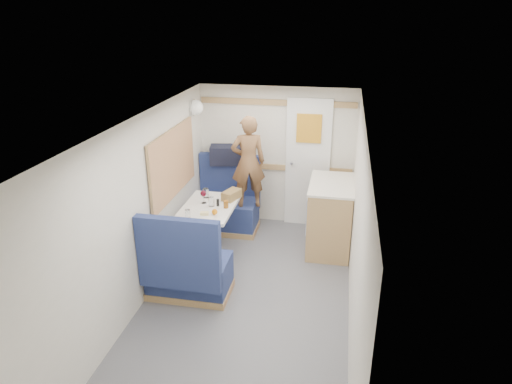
% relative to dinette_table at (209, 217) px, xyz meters
% --- Properties ---
extents(floor, '(4.50, 4.50, 0.00)m').
position_rel_dinette_table_xyz_m(floor, '(0.65, -1.00, -0.57)').
color(floor, '#515156').
rests_on(floor, ground).
extents(ceiling, '(4.50, 4.50, 0.00)m').
position_rel_dinette_table_xyz_m(ceiling, '(0.65, -1.00, 1.43)').
color(ceiling, silver).
rests_on(ceiling, wall_back).
extents(wall_back, '(2.20, 0.02, 2.00)m').
position_rel_dinette_table_xyz_m(wall_back, '(0.65, 1.25, 0.43)').
color(wall_back, silver).
rests_on(wall_back, floor).
extents(wall_left, '(0.02, 4.50, 2.00)m').
position_rel_dinette_table_xyz_m(wall_left, '(-0.45, -1.00, 0.43)').
color(wall_left, silver).
rests_on(wall_left, floor).
extents(wall_right, '(0.02, 4.50, 2.00)m').
position_rel_dinette_table_xyz_m(wall_right, '(1.75, -1.00, 0.43)').
color(wall_right, silver).
rests_on(wall_right, floor).
extents(oak_trim_low, '(2.15, 0.02, 0.08)m').
position_rel_dinette_table_xyz_m(oak_trim_low, '(0.65, 1.23, 0.28)').
color(oak_trim_low, '#A06F48').
rests_on(oak_trim_low, wall_back).
extents(oak_trim_high, '(2.15, 0.02, 0.08)m').
position_rel_dinette_table_xyz_m(oak_trim_high, '(0.65, 1.23, 1.21)').
color(oak_trim_high, '#A06F48').
rests_on(oak_trim_high, wall_back).
extents(side_window, '(0.04, 1.30, 0.72)m').
position_rel_dinette_table_xyz_m(side_window, '(-0.43, 0.00, 0.68)').
color(side_window, gray).
rests_on(side_window, wall_left).
extents(rear_door, '(0.62, 0.12, 1.86)m').
position_rel_dinette_table_xyz_m(rear_door, '(1.10, 1.22, 0.41)').
color(rear_door, white).
rests_on(rear_door, wall_back).
extents(dinette_table, '(0.62, 0.92, 0.72)m').
position_rel_dinette_table_xyz_m(dinette_table, '(0.00, 0.00, 0.00)').
color(dinette_table, white).
rests_on(dinette_table, floor).
extents(bench_far, '(0.90, 0.59, 1.05)m').
position_rel_dinette_table_xyz_m(bench_far, '(-0.00, 0.86, -0.27)').
color(bench_far, '#17204A').
rests_on(bench_far, floor).
extents(bench_near, '(0.90, 0.59, 1.05)m').
position_rel_dinette_table_xyz_m(bench_near, '(-0.00, -0.86, -0.27)').
color(bench_near, '#17204A').
rests_on(bench_near, floor).
extents(ledge, '(0.90, 0.14, 0.04)m').
position_rel_dinette_table_xyz_m(ledge, '(-0.00, 1.12, 0.31)').
color(ledge, '#A06F48').
rests_on(ledge, bench_far).
extents(dome_light, '(0.20, 0.20, 0.20)m').
position_rel_dinette_table_xyz_m(dome_light, '(-0.39, 0.85, 1.18)').
color(dome_light, white).
rests_on(dome_light, wall_left).
extents(galley_counter, '(0.57, 0.92, 0.92)m').
position_rel_dinette_table_xyz_m(galley_counter, '(1.47, 0.55, -0.10)').
color(galley_counter, '#A06F48').
rests_on(galley_counter, floor).
extents(person, '(0.53, 0.42, 1.25)m').
position_rel_dinette_table_xyz_m(person, '(0.35, 0.71, 0.51)').
color(person, brown).
rests_on(person, bench_far).
extents(duffel_bag, '(0.58, 0.35, 0.26)m').
position_rel_dinette_table_xyz_m(duffel_bag, '(-0.01, 1.12, 0.46)').
color(duffel_bag, black).
rests_on(duffel_bag, ledge).
extents(tray, '(0.31, 0.38, 0.02)m').
position_rel_dinette_table_xyz_m(tray, '(0.04, -0.35, 0.16)').
color(tray, white).
rests_on(tray, dinette_table).
extents(orange_fruit, '(0.07, 0.07, 0.07)m').
position_rel_dinette_table_xyz_m(orange_fruit, '(0.15, -0.27, 0.21)').
color(orange_fruit, '#EA570A').
rests_on(orange_fruit, tray).
extents(cheese_block, '(0.11, 0.07, 0.03)m').
position_rel_dinette_table_xyz_m(cheese_block, '(0.04, -0.30, 0.19)').
color(cheese_block, '#DDD47F').
rests_on(cheese_block, tray).
extents(wine_glass, '(0.08, 0.08, 0.17)m').
position_rel_dinette_table_xyz_m(wine_glass, '(-0.08, 0.07, 0.28)').
color(wine_glass, white).
rests_on(wine_glass, dinette_table).
extents(tumbler_left, '(0.06, 0.06, 0.10)m').
position_rel_dinette_table_xyz_m(tumbler_left, '(-0.14, -0.37, 0.20)').
color(tumbler_left, silver).
rests_on(tumbler_left, dinette_table).
extents(tumbler_mid, '(0.07, 0.07, 0.12)m').
position_rel_dinette_table_xyz_m(tumbler_mid, '(-0.11, 0.26, 0.21)').
color(tumbler_mid, white).
rests_on(tumbler_mid, dinette_table).
extents(tumbler_right, '(0.07, 0.07, 0.12)m').
position_rel_dinette_table_xyz_m(tumbler_right, '(0.04, -0.00, 0.21)').
color(tumbler_right, white).
rests_on(tumbler_right, dinette_table).
extents(beer_glass, '(0.06, 0.06, 0.09)m').
position_rel_dinette_table_xyz_m(beer_glass, '(0.22, -0.02, 0.20)').
color(beer_glass, brown).
rests_on(beer_glass, dinette_table).
extents(pepper_grinder, '(0.03, 0.03, 0.09)m').
position_rel_dinette_table_xyz_m(pepper_grinder, '(0.11, 0.02, 0.20)').
color(pepper_grinder, black).
rests_on(pepper_grinder, dinette_table).
extents(bread_loaf, '(0.23, 0.30, 0.11)m').
position_rel_dinette_table_xyz_m(bread_loaf, '(0.22, 0.27, 0.21)').
color(bread_loaf, '#8E5E3C').
rests_on(bread_loaf, dinette_table).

